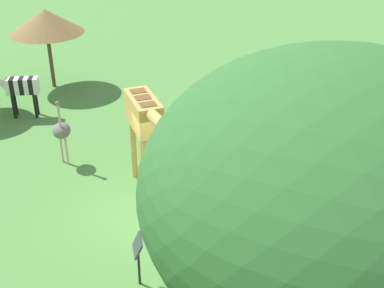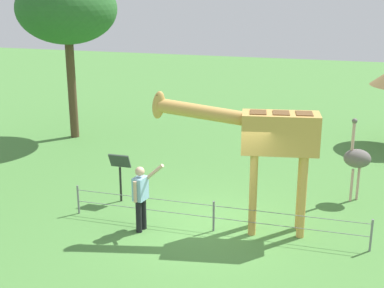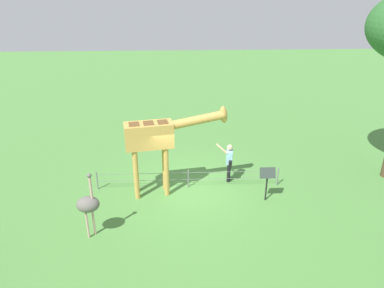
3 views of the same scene
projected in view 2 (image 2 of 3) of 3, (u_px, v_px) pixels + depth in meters
name	position (u px, v px, depth m)	size (l,w,h in m)	color
ground_plane	(214.00, 229.00, 12.60)	(60.00, 60.00, 0.00)	#4C843D
giraffe	(266.00, 139.00, 11.89)	(3.78, 1.11, 3.30)	gold
visitor	(141.00, 194.00, 12.30)	(0.71, 0.59, 1.68)	black
ostrich	(357.00, 159.00, 13.94)	(0.70, 0.56, 2.25)	#CC9E93
tree_east	(67.00, 10.00, 18.79)	(3.55, 3.55, 5.94)	brown
info_sign	(120.00, 167.00, 13.95)	(0.56, 0.21, 1.32)	black
wire_fence	(214.00, 215.00, 12.41)	(7.05, 0.05, 0.75)	slate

